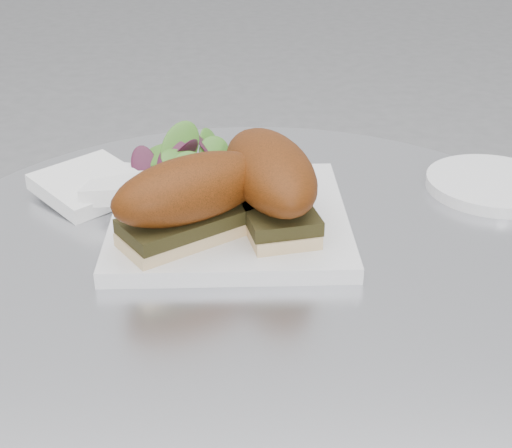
{
  "coord_description": "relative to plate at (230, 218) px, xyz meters",
  "views": [
    {
      "loc": [
        -0.04,
        -0.59,
        1.08
      ],
      "look_at": [
        -0.0,
        -0.01,
        0.77
      ],
      "focal_mm": 50.0,
      "sensor_mm": 36.0,
      "label": 1
    }
  ],
  "objects": [
    {
      "name": "table",
      "position": [
        0.02,
        -0.06,
        -0.25
      ],
      "size": [
        0.7,
        0.7,
        0.73
      ],
      "color": "silver",
      "rests_on": "ground"
    },
    {
      "name": "plate",
      "position": [
        0.0,
        0.0,
        0.0
      ],
      "size": [
        0.25,
        0.25,
        0.02
      ],
      "primitive_type": "cube",
      "rotation": [
        0.0,
        0.0,
        -0.03
      ],
      "color": "white",
      "rests_on": "table"
    },
    {
      "name": "sandwich_left",
      "position": [
        -0.04,
        -0.05,
        0.05
      ],
      "size": [
        0.18,
        0.15,
        0.08
      ],
      "rotation": [
        0.0,
        0.0,
        0.56
      ],
      "color": "beige",
      "rests_on": "plate"
    },
    {
      "name": "sandwich_right",
      "position": [
        0.04,
        -0.01,
        0.05
      ],
      "size": [
        0.11,
        0.19,
        0.08
      ],
      "rotation": [
        0.0,
        0.0,
        -1.39
      ],
      "color": "beige",
      "rests_on": "plate"
    },
    {
      "name": "salad",
      "position": [
        -0.05,
        0.07,
        0.03
      ],
      "size": [
        0.12,
        0.12,
        0.05
      ],
      "primitive_type": null,
      "color": "#467C28",
      "rests_on": "plate"
    },
    {
      "name": "napkin",
      "position": [
        -0.13,
        0.07,
        0.0
      ],
      "size": [
        0.18,
        0.18,
        0.02
      ],
      "primitive_type": null,
      "rotation": [
        0.0,
        0.0,
        0.4
      ],
      "color": "white",
      "rests_on": "table"
    },
    {
      "name": "saucer",
      "position": [
        0.3,
        0.07,
        -0.0
      ],
      "size": [
        0.15,
        0.15,
        0.01
      ],
      "primitive_type": "cylinder",
      "color": "white",
      "rests_on": "table"
    }
  ]
}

